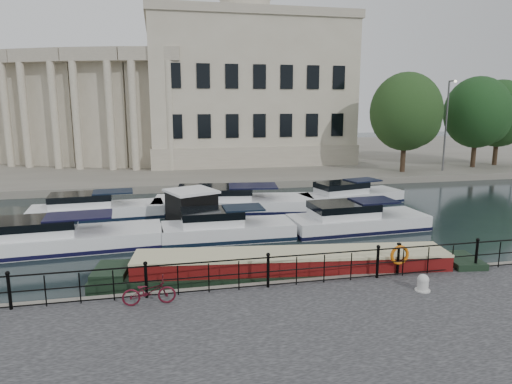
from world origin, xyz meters
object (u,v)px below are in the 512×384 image
harbour_hut (192,211)px  bicycle (149,291)px  narrowboat (292,273)px  life_ring_post (399,255)px  mooring_bollard (423,283)px

harbour_hut → bicycle: bearing=-123.1°
bicycle → narrowboat: bicycle is taller
life_ring_post → harbour_hut: harbour_hut is taller
narrowboat → harbour_hut: 9.00m
bicycle → mooring_bollard: size_ratio=2.85×
mooring_bollard → harbour_hut: size_ratio=0.14×
life_ring_post → mooring_bollard: bearing=-87.0°
narrowboat → harbour_hut: size_ratio=3.74×
mooring_bollard → harbour_hut: harbour_hut is taller
bicycle → harbour_hut: 10.68m
harbour_hut → mooring_bollard: bearing=-80.9°
mooring_bollard → life_ring_post: size_ratio=0.48×
bicycle → narrowboat: (5.21, 2.06, -0.61)m
life_ring_post → narrowboat: bearing=158.0°
mooring_bollard → bicycle: bearing=174.7°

